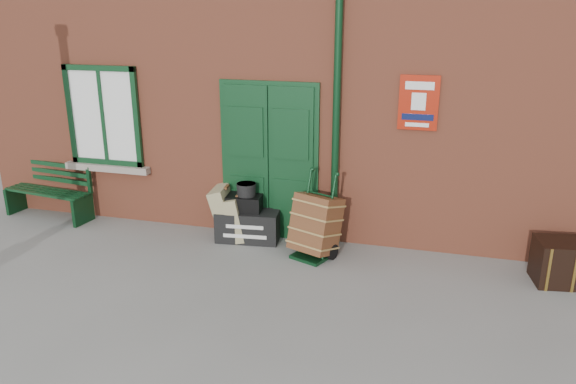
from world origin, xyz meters
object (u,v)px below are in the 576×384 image
(porter_trolley, at_px, (316,225))
(dark_trunk, at_px, (567,262))
(bench, at_px, (50,189))
(houdini_trunk, at_px, (248,225))

(porter_trolley, bearing_deg, dark_trunk, 22.77)
(porter_trolley, xyz_separation_m, dark_trunk, (3.12, 0.03, -0.17))
(bench, bearing_deg, porter_trolley, 2.75)
(bench, xyz_separation_m, dark_trunk, (7.53, -0.33, -0.17))
(bench, bearing_deg, houdini_trunk, 6.22)
(porter_trolley, relative_size, dark_trunk, 1.52)
(bench, bearing_deg, dark_trunk, 4.93)
(bench, height_order, porter_trolley, porter_trolley)
(dark_trunk, bearing_deg, bench, 168.93)
(houdini_trunk, bearing_deg, porter_trolley, -21.83)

